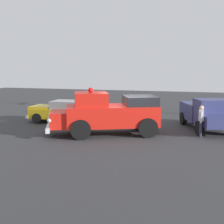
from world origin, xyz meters
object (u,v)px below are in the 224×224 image
lawn_chair_near_truck (77,107)px  spectator_seated (77,106)px  lawn_chair_by_car (107,113)px  lawn_chair_spare (56,107)px  vintage_fire_truck (108,113)px  spectator_standing (201,119)px  parked_pickup (206,113)px  classic_hot_rod (62,111)px

lawn_chair_near_truck → spectator_seated: size_ratio=0.79×
spectator_seated → lawn_chair_by_car: bearing=143.5°
lawn_chair_spare → spectator_seated: size_ratio=0.79×
spectator_seated → vintage_fire_truck: bearing=126.5°
spectator_seated → spectator_standing: (-9.26, 5.06, 0.27)m
vintage_fire_truck → spectator_standing: bearing=-170.1°
vintage_fire_truck → lawn_chair_near_truck: size_ratio=6.19×
parked_pickup → spectator_standing: 2.09m
lawn_chair_near_truck → lawn_chair_spare: bearing=14.5°
vintage_fire_truck → parked_pickup: bearing=-150.5°
classic_hot_rod → lawn_chair_near_truck: classic_hot_rod is taller
vintage_fire_truck → classic_hot_rod: vintage_fire_truck is taller
vintage_fire_truck → spectator_standing: vintage_fire_truck is taller
vintage_fire_truck → lawn_chair_by_car: (1.23, -3.58, -0.61)m
spectator_standing → lawn_chair_by_car: bearing=-24.1°
lawn_chair_by_car → spectator_seated: spectator_seated is taller
lawn_chair_spare → classic_hot_rod: bearing=124.4°
lawn_chair_by_car → lawn_chair_spare: size_ratio=1.00×
parked_pickup → lawn_chair_by_car: size_ratio=5.03×
vintage_fire_truck → spectator_standing: size_ratio=3.77×
spectator_seated → spectator_standing: 10.55m
classic_hot_rod → spectator_standing: (-8.91, 1.75, 0.22)m
lawn_chair_spare → spectator_standing: size_ratio=0.61×
classic_hot_rod → lawn_chair_by_car: (-2.80, -0.98, -0.16)m
vintage_fire_truck → spectator_standing: (-4.88, -0.85, -0.23)m
vintage_fire_truck → classic_hot_rod: bearing=-32.8°
spectator_standing → spectator_seated: bearing=-28.7°
vintage_fire_truck → lawn_chair_near_truck: (4.43, -6.03, -0.61)m
classic_hot_rod → lawn_chair_spare: bearing=-55.6°
lawn_chair_near_truck → spectator_standing: 10.66m
lawn_chair_by_car → spectator_seated: size_ratio=0.79×
vintage_fire_truck → lawn_chair_by_car: vintage_fire_truck is taller
lawn_chair_near_truck → spectator_seated: spectator_seated is taller
lawn_chair_near_truck → spectator_seated: bearing=112.9°
classic_hot_rod → parked_pickup: parked_pickup is taller
classic_hot_rod → spectator_seated: classic_hot_rod is taller
spectator_seated → spectator_standing: bearing=151.3°
parked_pickup → classic_hot_rod: bearing=2.0°
lawn_chair_spare → spectator_seated: 1.74m
parked_pickup → lawn_chair_spare: 11.56m
spectator_standing → lawn_chair_spare: bearing=-23.4°
classic_hot_rod → lawn_chair_by_car: classic_hot_rod is taller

